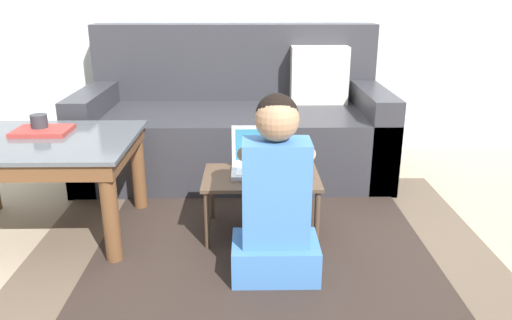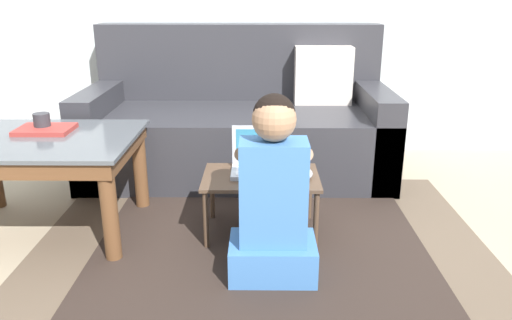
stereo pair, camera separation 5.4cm
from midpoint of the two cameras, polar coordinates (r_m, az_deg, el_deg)
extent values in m
plane|color=gray|center=(2.32, 0.06, -9.73)|extent=(16.00, 16.00, 0.00)
cube|color=brown|center=(2.26, 1.25, -10.44)|extent=(2.06, 1.80, 0.01)
cube|color=#2D231E|center=(2.25, 1.25, -10.33)|extent=(1.48, 1.29, 0.00)
cube|color=#2D2D33|center=(3.13, -1.59, 2.15)|extent=(1.84, 0.87, 0.41)
cube|color=#2D2D33|center=(3.37, -1.45, 11.18)|extent=(1.84, 0.19, 0.49)
cube|color=#2D2D33|center=(3.26, -16.55, 3.23)|extent=(0.16, 0.87, 0.55)
cube|color=#2D2D33|center=(3.20, 13.64, 3.20)|extent=(0.16, 0.87, 0.55)
cube|color=beige|center=(3.24, 8.16, 9.54)|extent=(0.36, 0.14, 0.36)
cube|color=#4C5156|center=(2.48, -23.13, 2.20)|extent=(0.89, 0.66, 0.02)
cube|color=brown|center=(2.49, -23.00, 1.24)|extent=(0.85, 0.64, 0.07)
cylinder|color=brown|center=(2.18, -15.70, -5.73)|extent=(0.07, 0.07, 0.45)
cylinder|color=brown|center=(2.68, -12.56, -0.81)|extent=(0.07, 0.07, 0.45)
cube|color=#4C3828|center=(2.31, 1.24, -2.01)|extent=(0.54, 0.35, 0.02)
cylinder|color=#4C3828|center=(2.24, -5.06, -6.91)|extent=(0.02, 0.02, 0.28)
cylinder|color=#4C3828|center=(2.24, 7.56, -6.93)|extent=(0.02, 0.02, 0.28)
cylinder|color=#4C3828|center=(2.51, -4.41, -3.87)|extent=(0.02, 0.02, 0.28)
cylinder|color=#4C3828|center=(2.52, 6.76, -3.90)|extent=(0.02, 0.02, 0.28)
cube|color=#B7BCC6|center=(2.33, 1.12, -1.35)|extent=(0.27, 0.20, 0.02)
cube|color=silver|center=(2.31, 1.12, -1.23)|extent=(0.22, 0.12, 0.00)
cube|color=#B7BCC6|center=(2.38, 1.11, 1.78)|extent=(0.27, 0.01, 0.19)
cube|color=teal|center=(2.38, 1.11, 1.75)|extent=(0.23, 0.00, 0.15)
ellipsoid|color=#B2B7C1|center=(2.29, 6.27, -1.54)|extent=(0.07, 0.11, 0.04)
cube|color=#3D70B2|center=(2.06, 2.67, -11.20)|extent=(0.35, 0.24, 0.16)
cube|color=#3D70B2|center=(1.93, 2.80, -3.78)|extent=(0.26, 0.16, 0.42)
sphere|color=#9E7556|center=(1.84, 2.94, 4.65)|extent=(0.17, 0.17, 0.17)
sphere|color=black|center=(1.84, 2.94, 5.18)|extent=(0.16, 0.16, 0.16)
cylinder|color=#9E7556|center=(2.01, -0.74, 0.68)|extent=(0.06, 0.28, 0.14)
cylinder|color=#9E7556|center=(2.02, 6.14, 0.65)|extent=(0.06, 0.28, 0.14)
cylinder|color=#2D2D33|center=(2.58, -22.71, 4.04)|extent=(0.08, 0.08, 0.08)
cube|color=#99332D|center=(2.56, -22.40, 3.24)|extent=(0.25, 0.19, 0.02)
camera|label=1|loc=(0.03, -89.33, 0.23)|focal=35.00mm
camera|label=2|loc=(0.03, 90.67, -0.23)|focal=35.00mm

